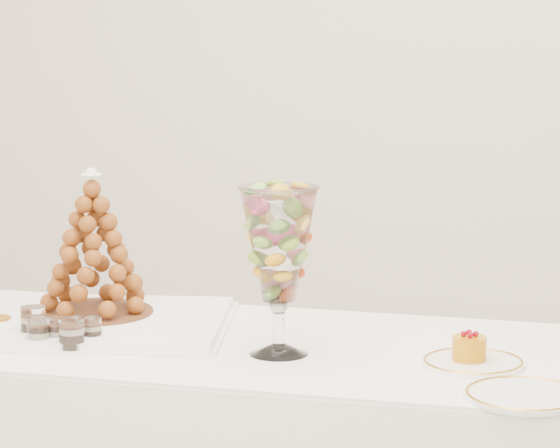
% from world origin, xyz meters
% --- Properties ---
extents(lace_tray, '(0.77, 0.65, 0.02)m').
position_xyz_m(lace_tray, '(-0.50, 0.26, 0.71)').
color(lace_tray, white).
rests_on(lace_tray, buffet_table).
extents(macaron_vase, '(0.17, 0.17, 0.38)m').
position_xyz_m(macaron_vase, '(0.02, 0.17, 0.94)').
color(macaron_vase, white).
rests_on(macaron_vase, buffet_table).
extents(cake_plate, '(0.22, 0.22, 0.01)m').
position_xyz_m(cake_plate, '(0.45, 0.22, 0.70)').
color(cake_plate, white).
rests_on(cake_plate, buffet_table).
extents(spare_plate, '(0.24, 0.24, 0.01)m').
position_xyz_m(spare_plate, '(0.59, 0.02, 0.70)').
color(spare_plate, white).
rests_on(spare_plate, buffet_table).
extents(verrine_a, '(0.06, 0.06, 0.08)m').
position_xyz_m(verrine_a, '(-0.56, 0.11, 0.73)').
color(verrine_a, white).
rests_on(verrine_a, buffet_table).
extents(verrine_b, '(0.05, 0.05, 0.06)m').
position_xyz_m(verrine_b, '(-0.49, 0.09, 0.73)').
color(verrine_b, white).
rests_on(verrine_b, buffet_table).
extents(verrine_c, '(0.06, 0.06, 0.06)m').
position_xyz_m(verrine_c, '(-0.41, 0.12, 0.73)').
color(verrine_c, white).
rests_on(verrine_c, buffet_table).
extents(verrine_d, '(0.05, 0.05, 0.07)m').
position_xyz_m(verrine_d, '(-0.52, 0.05, 0.73)').
color(verrine_d, white).
rests_on(verrine_d, buffet_table).
extents(verrine_e, '(0.07, 0.07, 0.08)m').
position_xyz_m(verrine_e, '(-0.43, 0.05, 0.73)').
color(verrine_e, white).
rests_on(verrine_e, buffet_table).
extents(croquembouche, '(0.29, 0.29, 0.36)m').
position_xyz_m(croquembouche, '(-0.51, 0.32, 0.89)').
color(croquembouche, '#5F3019').
rests_on(croquembouche, lace_tray).
extents(mousse_cake, '(0.07, 0.07, 0.07)m').
position_xyz_m(mousse_cake, '(0.44, 0.22, 0.73)').
color(mousse_cake, '#C37809').
rests_on(mousse_cake, cake_plate).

